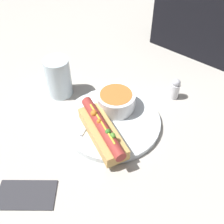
# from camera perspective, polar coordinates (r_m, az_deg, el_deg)

# --- Properties ---
(ground_plane) EXTENTS (4.00, 4.00, 0.00)m
(ground_plane) POSITION_cam_1_polar(r_m,az_deg,el_deg) (0.70, 0.00, -2.50)
(ground_plane) COLOR #BCB7AD
(dinner_plate) EXTENTS (0.25, 0.25, 0.02)m
(dinner_plate) POSITION_cam_1_polar(r_m,az_deg,el_deg) (0.69, 0.00, -2.07)
(dinner_plate) COLOR white
(dinner_plate) RESTS_ON ground_plane
(hot_dog) EXTENTS (0.19, 0.13, 0.06)m
(hot_dog) POSITION_cam_1_polar(r_m,az_deg,el_deg) (0.63, -2.13, -4.06)
(hot_dog) COLOR tan
(hot_dog) RESTS_ON dinner_plate
(soup_bowl) EXTENTS (0.10, 0.10, 0.05)m
(soup_bowl) POSITION_cam_1_polar(r_m,az_deg,el_deg) (0.70, 0.86, 2.62)
(soup_bowl) COLOR white
(soup_bowl) RESTS_ON dinner_plate
(spoon) EXTENTS (0.07, 0.17, 0.01)m
(spoon) POSITION_cam_1_polar(r_m,az_deg,el_deg) (0.73, -2.74, 2.15)
(spoon) COLOR #B7B7BC
(spoon) RESTS_ON dinner_plate
(drinking_glass) EXTENTS (0.07, 0.07, 0.12)m
(drinking_glass) POSITION_cam_1_polar(r_m,az_deg,el_deg) (0.76, -11.82, 7.21)
(drinking_glass) COLOR silver
(drinking_glass) RESTS_ON ground_plane
(napkin) EXTENTS (0.14, 0.13, 0.01)m
(napkin) POSITION_cam_1_polar(r_m,az_deg,el_deg) (0.60, -18.16, -16.67)
(napkin) COLOR #333338
(napkin) RESTS_ON ground_plane
(salt_shaker) EXTENTS (0.03, 0.03, 0.07)m
(salt_shaker) POSITION_cam_1_polar(r_m,az_deg,el_deg) (0.77, 13.56, 4.96)
(salt_shaker) COLOR silver
(salt_shaker) RESTS_ON ground_plane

